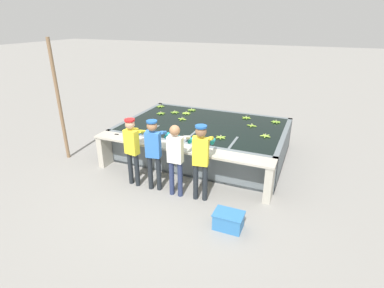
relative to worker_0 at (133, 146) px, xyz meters
name	(u,v)px	position (x,y,z in m)	size (l,w,h in m)	color
ground_plane	(174,184)	(0.86, 0.31, -0.97)	(80.00, 80.00, 0.00)	gray
wash_tank	(204,139)	(0.86, 2.25, -0.54)	(4.46, 2.99, 0.88)	slate
work_ledge	(178,157)	(0.86, 0.54, -0.35)	(4.46, 0.45, 0.88)	#B7B2A3
worker_0	(133,146)	(0.00, 0.00, 0.00)	(0.47, 0.74, 1.61)	#1E2328
worker_1	(154,148)	(0.54, 0.00, 0.03)	(0.48, 0.74, 1.65)	#1E2328
worker_2	(176,154)	(1.09, -0.04, 0.00)	(0.42, 0.72, 1.63)	navy
worker_3	(201,155)	(1.64, 0.01, 0.05)	(0.48, 0.74, 1.68)	#1E2328
banana_bunch_floating_0	(221,137)	(1.61, 1.44, -0.08)	(0.28, 0.28, 0.08)	#8CB738
banana_bunch_floating_1	(161,113)	(-0.71, 2.64, -0.08)	(0.27, 0.28, 0.08)	#75A333
banana_bunch_floating_2	(182,119)	(0.13, 2.38, -0.08)	(0.28, 0.28, 0.08)	#8CB738
banana_bunch_floating_3	(192,110)	(0.02, 3.34, -0.08)	(0.28, 0.28, 0.08)	#75A333
banana_bunch_floating_4	(160,106)	(-1.10, 3.34, -0.08)	(0.27, 0.28, 0.08)	#7FAD33
banana_bunch_floating_5	(276,122)	(2.69, 3.18, -0.08)	(0.28, 0.28, 0.08)	#75A333
banana_bunch_floating_6	(201,127)	(0.89, 1.94, -0.08)	(0.28, 0.28, 0.08)	#7FAD33
banana_bunch_floating_7	(202,140)	(1.24, 1.13, -0.08)	(0.27, 0.28, 0.08)	#8CB738
banana_bunch_floating_8	(246,118)	(1.83, 3.23, -0.08)	(0.28, 0.28, 0.08)	#7FAD33
banana_bunch_floating_9	(265,136)	(2.61, 1.97, -0.08)	(0.28, 0.27, 0.08)	#9EC642
banana_bunch_floating_10	(252,126)	(2.12, 2.60, -0.08)	(0.28, 0.28, 0.08)	#8CB738
banana_bunch_floating_11	(175,112)	(-0.36, 2.90, -0.08)	(0.27, 0.28, 0.08)	#75A333
banana_bunch_floating_12	(186,113)	(0.01, 2.96, -0.08)	(0.27, 0.28, 0.08)	#9EC642
knife_0	(119,134)	(-0.83, 0.65, -0.08)	(0.35, 0.12, 0.02)	silver
crate	(228,220)	(2.48, -0.72, -0.81)	(0.55, 0.39, 0.32)	#3375B7
support_post_left	(59,102)	(-2.54, 0.50, 0.63)	(0.09, 0.09, 3.20)	#846647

